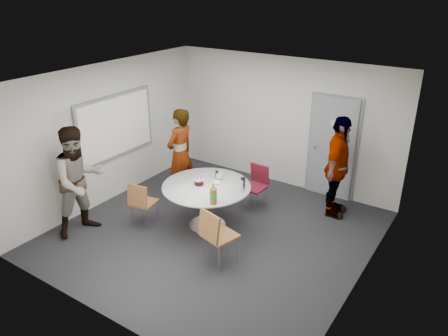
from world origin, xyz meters
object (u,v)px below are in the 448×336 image
Objects in this scene: whiteboard at (116,126)px; chair_near_left at (141,200)px; chair_far at (256,182)px; person_main at (180,154)px; table at (207,192)px; person_right at (337,167)px; chair_near_right at (215,232)px; door at (332,148)px; person_left at (80,181)px.

whiteboard is 2.25× the size of chair_near_left.
whiteboard reaches higher than chair_far.
person_main is (1.10, 0.58, -0.53)m from whiteboard.
table reaches higher than chair_far.
person_right is at bearing -154.97° from chair_far.
chair_near_right is 2.04m from chair_far.
chair_near_left is 0.46× the size of person_main.
person_right is (0.94, 2.54, 0.37)m from chair_near_right.
whiteboard reaches higher than person_right.
door reaches higher than person_main.
chair_near_right is 2.46m from person_main.
table is at bearing 146.66° from chair_near_right.
chair_far is (2.57, 1.03, -0.93)m from whiteboard.
person_main is (-1.47, -0.45, 0.40)m from chair_far.
door is 1.67m from chair_far.
chair_far is at bearing 43.62° from chair_near_left.
table is at bearing -2.60° from whiteboard.
person_left reaches higher than person_right.
whiteboard reaches higher than chair_near_left.
chair_near_right reaches higher than chair_far.
chair_near_left is at bearing 56.18° from chair_far.
person_main reaches higher than chair_near_left.
door is 4.77m from person_left.
chair_near_left is at bearing 8.95° from person_main.
person_left is at bearing -147.27° from chair_near_left.
door is 0.80m from person_right.
person_left is (-2.48, -0.43, 0.38)m from chair_near_right.
door reaches higher than chair_near_right.
chair_far is 0.47× the size of person_main.
chair_near_right is 0.50× the size of person_left.
table reaches higher than chair_near_left.
person_main is 0.96× the size of person_right.
person_left is at bearing -14.10° from person_main.
whiteboard is 2.92m from chair_far.
chair_near_left is 1.76m from chair_near_right.
whiteboard is 1.03× the size of person_main.
door is at bearing 60.91° from table.
person_right is at bearing 85.06° from chair_near_right.
door is 3.00m from person_main.
chair_far reaches higher than chair_near_left.
whiteboard is at bearing 177.40° from table.
whiteboard is at bearing -59.64° from person_main.
door is 1.10× the size of person_left.
chair_far is (-0.42, 1.99, -0.06)m from chair_near_right.
chair_near_left is (1.25, -0.73, -0.94)m from whiteboard.
person_left is (-1.72, -1.29, 0.26)m from table.
person_main is (-2.46, -1.70, -0.11)m from door.
chair_near_right is (1.74, -0.23, 0.07)m from chair_near_left.
person_left is (0.51, -1.39, -0.49)m from whiteboard.
person_right is (1.69, 1.68, 0.26)m from table.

